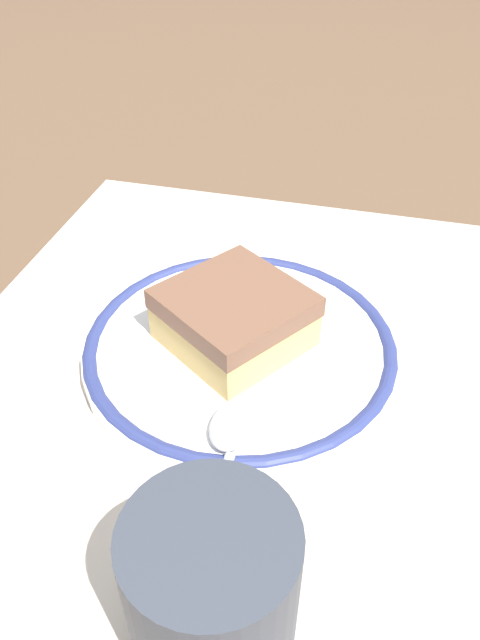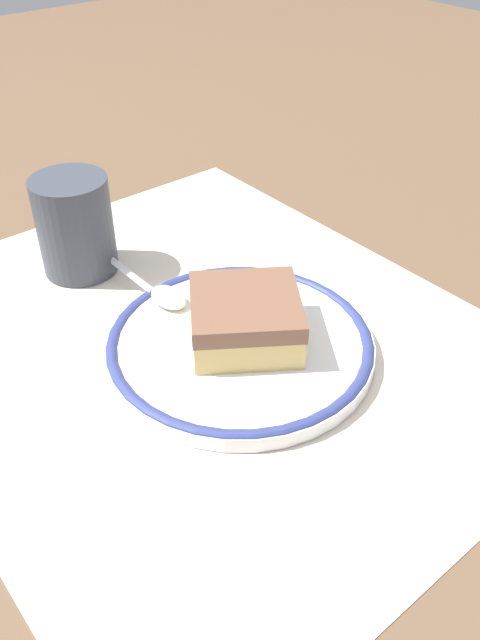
# 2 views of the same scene
# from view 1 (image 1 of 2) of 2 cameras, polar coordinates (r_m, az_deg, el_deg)

# --- Properties ---
(ground_plane) EXTENTS (2.40, 2.40, 0.00)m
(ground_plane) POSITION_cam_1_polar(r_m,az_deg,el_deg) (0.42, 0.87, -6.87)
(ground_plane) COLOR brown
(placemat) EXTENTS (0.52, 0.44, 0.00)m
(placemat) POSITION_cam_1_polar(r_m,az_deg,el_deg) (0.41, 0.88, -6.80)
(placemat) COLOR beige
(placemat) RESTS_ON ground_plane
(plate) EXTENTS (0.22, 0.22, 0.02)m
(plate) POSITION_cam_1_polar(r_m,az_deg,el_deg) (0.44, -0.00, -2.51)
(plate) COLOR white
(plate) RESTS_ON placemat
(cake_slice) EXTENTS (0.12, 0.12, 0.04)m
(cake_slice) POSITION_cam_1_polar(r_m,az_deg,el_deg) (0.42, -0.52, 0.23)
(cake_slice) COLOR #DBB76B
(cake_slice) RESTS_ON plate
(spoon) EXTENTS (0.14, 0.03, 0.01)m
(spoon) POSITION_cam_1_polar(r_m,az_deg,el_deg) (0.36, -0.87, -11.90)
(spoon) COLOR silver
(spoon) RESTS_ON plate
(cup) EXTENTS (0.07, 0.07, 0.09)m
(cup) POSITION_cam_1_polar(r_m,az_deg,el_deg) (0.29, -2.50, -24.60)
(cup) COLOR #383D47
(cup) RESTS_ON placemat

